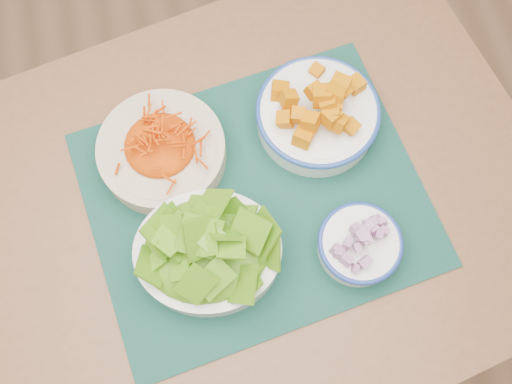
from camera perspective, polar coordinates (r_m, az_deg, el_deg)
ground at (r=1.74m, az=-10.03°, el=-2.05°), size 4.00×4.00×0.00m
table at (r=1.02m, az=-4.84°, el=-4.52°), size 1.28×0.98×0.75m
placemat at (r=0.93m, az=0.00°, el=-0.64°), size 0.59×0.50×0.00m
carrot_bowl at (r=0.93m, az=-9.49°, el=4.36°), size 0.21×0.21×0.08m
squash_bowl at (r=0.94m, az=6.27°, el=8.17°), size 0.26×0.26×0.11m
lettuce_bowl at (r=0.86m, az=-4.91°, el=-5.69°), size 0.25×0.23×0.11m
onion_bowl at (r=0.89m, az=10.34°, el=-5.11°), size 0.15×0.15×0.06m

